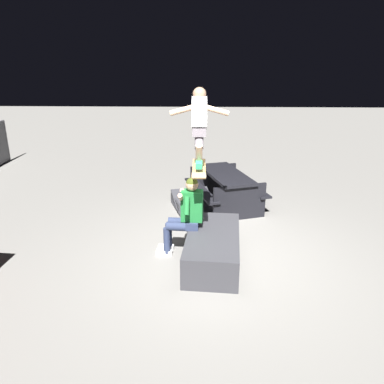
% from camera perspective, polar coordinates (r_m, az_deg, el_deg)
% --- Properties ---
extents(ground_plane, '(40.00, 40.00, 0.00)m').
position_cam_1_polar(ground_plane, '(6.26, 3.83, -9.83)').
color(ground_plane, gray).
extents(ledge_box_main, '(1.78, 0.93, 0.48)m').
position_cam_1_polar(ledge_box_main, '(6.06, 3.13, -8.30)').
color(ledge_box_main, '#38383D').
rests_on(ledge_box_main, ground).
extents(person_sitting_on_ledge, '(0.60, 0.77, 1.31)m').
position_cam_1_polar(person_sitting_on_ledge, '(6.09, -0.99, -3.07)').
color(person_sitting_on_ledge, '#2D3856').
rests_on(person_sitting_on_ledge, ground).
extents(skateboard, '(1.02, 0.22, 0.13)m').
position_cam_1_polar(skateboard, '(5.83, 1.05, 3.55)').
color(skateboard, '#AD8451').
extents(skater_airborne, '(0.62, 0.89, 1.12)m').
position_cam_1_polar(skater_airborne, '(5.74, 1.10, 10.31)').
color(skater_airborne, '#2D9E66').
extents(kicker_ramp, '(1.11, 1.07, 0.41)m').
position_cam_1_polar(kicker_ramp, '(8.22, 0.30, -1.90)').
color(kicker_ramp, '#38383D').
rests_on(kicker_ramp, ground).
extents(picnic_table_back, '(2.04, 1.81, 0.75)m').
position_cam_1_polar(picnic_table_back, '(8.19, 5.03, 1.18)').
color(picnic_table_back, black).
rests_on(picnic_table_back, ground).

